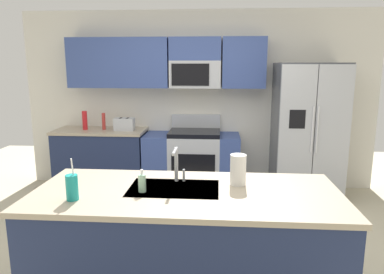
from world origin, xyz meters
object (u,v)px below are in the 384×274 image
(range_oven, at_px, (192,162))
(refrigerator, at_px, (307,131))
(toaster, at_px, (124,124))
(pepper_mill, at_px, (104,121))
(bottle_red, at_px, (85,120))
(paper_towel_roll, at_px, (238,170))
(drink_cup_teal, at_px, (72,187))
(soap_dispenser, at_px, (142,183))
(sink_faucet, at_px, (177,162))

(range_oven, distance_m, refrigerator, 1.67)
(toaster, xyz_separation_m, pepper_mill, (-0.32, 0.05, 0.03))
(bottle_red, height_order, paper_towel_roll, bottle_red)
(paper_towel_roll, bearing_deg, pepper_mill, 128.13)
(drink_cup_teal, distance_m, soap_dispenser, 0.49)
(pepper_mill, xyz_separation_m, bottle_red, (-0.27, -0.02, 0.01))
(range_oven, distance_m, bottle_red, 1.66)
(soap_dispenser, bearing_deg, pepper_mill, 113.60)
(paper_towel_roll, bearing_deg, bottle_red, 132.34)
(pepper_mill, distance_m, soap_dispenser, 2.76)
(drink_cup_teal, distance_m, paper_towel_roll, 1.23)
(refrigerator, xyz_separation_m, sink_faucet, (-1.55, -2.22, 0.14))
(drink_cup_teal, bearing_deg, sink_faucet, 32.80)
(bottle_red, distance_m, soap_dispenser, 2.86)
(paper_towel_roll, bearing_deg, range_oven, 102.97)
(bottle_red, height_order, drink_cup_teal, drink_cup_teal)
(bottle_red, bearing_deg, pepper_mill, 4.63)
(soap_dispenser, distance_m, paper_towel_roll, 0.74)
(refrigerator, bearing_deg, sink_faucet, -124.81)
(toaster, bearing_deg, drink_cup_teal, -82.70)
(drink_cup_teal, bearing_deg, paper_towel_roll, 19.65)
(soap_dispenser, height_order, paper_towel_roll, paper_towel_roll)
(refrigerator, xyz_separation_m, pepper_mill, (-2.88, 0.07, 0.10))
(refrigerator, bearing_deg, pepper_mill, 178.62)
(pepper_mill, bearing_deg, soap_dispenser, -66.40)
(sink_faucet, bearing_deg, toaster, 114.40)
(toaster, xyz_separation_m, soap_dispenser, (0.79, -2.48, -0.02))
(refrigerator, bearing_deg, range_oven, 177.42)
(sink_faucet, bearing_deg, range_oven, 91.26)
(range_oven, distance_m, paper_towel_roll, 2.45)
(range_oven, height_order, pepper_mill, pepper_mill)
(drink_cup_teal, bearing_deg, pepper_mill, 103.59)
(refrigerator, distance_m, soap_dispenser, 3.03)
(range_oven, xyz_separation_m, pepper_mill, (-1.28, -0.00, 0.58))
(pepper_mill, bearing_deg, sink_faucet, -59.81)
(bottle_red, relative_size, drink_cup_teal, 0.90)
(toaster, height_order, drink_cup_teal, drink_cup_teal)
(range_oven, height_order, toaster, range_oven)
(range_oven, bearing_deg, pepper_mill, -179.89)
(bottle_red, bearing_deg, range_oven, 0.90)
(soap_dispenser, bearing_deg, toaster, 107.65)
(refrigerator, distance_m, paper_towel_roll, 2.48)
(toaster, distance_m, pepper_mill, 0.32)
(toaster, xyz_separation_m, sink_faucet, (1.02, -2.24, 0.08))
(refrigerator, bearing_deg, toaster, 179.57)
(refrigerator, relative_size, sink_faucet, 6.56)
(drink_cup_teal, xyz_separation_m, soap_dispenser, (0.45, 0.20, -0.02))
(toaster, bearing_deg, sink_faucet, -65.60)
(sink_faucet, distance_m, soap_dispenser, 0.34)
(soap_dispenser, bearing_deg, paper_towel_roll, 16.97)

